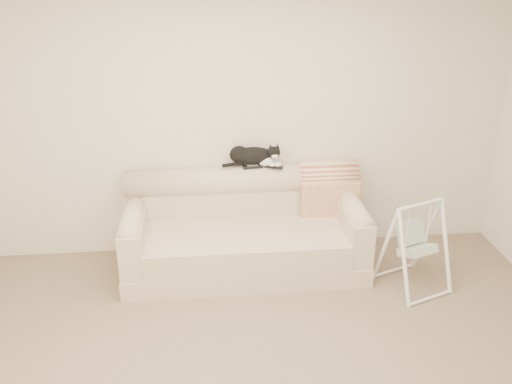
% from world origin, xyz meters
% --- Properties ---
extents(ground_plane, '(5.00, 5.00, 0.00)m').
position_xyz_m(ground_plane, '(0.00, 0.00, 0.00)').
color(ground_plane, '#73614C').
rests_on(ground_plane, ground).
extents(room_shell, '(5.04, 4.04, 2.60)m').
position_xyz_m(room_shell, '(0.00, 0.00, 1.53)').
color(room_shell, beige).
rests_on(room_shell, ground).
extents(sofa, '(2.20, 0.93, 0.90)m').
position_xyz_m(sofa, '(-0.04, 1.62, 0.35)').
color(sofa, tan).
rests_on(sofa, ground).
extents(remote_a, '(0.18, 0.07, 0.03)m').
position_xyz_m(remote_a, '(0.06, 1.83, 0.91)').
color(remote_a, black).
rests_on(remote_a, sofa).
extents(remote_b, '(0.18, 0.11, 0.02)m').
position_xyz_m(remote_b, '(0.26, 1.81, 0.91)').
color(remote_b, black).
rests_on(remote_b, sofa).
extents(tuxedo_cat, '(0.55, 0.23, 0.22)m').
position_xyz_m(tuxedo_cat, '(0.07, 1.87, 1.00)').
color(tuxedo_cat, black).
rests_on(tuxedo_cat, sofa).
extents(throw_blanket, '(0.55, 0.38, 0.58)m').
position_xyz_m(throw_blanket, '(0.78, 1.84, 0.72)').
color(throw_blanket, '#BA532F').
rests_on(throw_blanket, sofa).
extents(baby_swing, '(0.65, 0.67, 0.82)m').
position_xyz_m(baby_swing, '(1.41, 1.10, 0.41)').
color(baby_swing, white).
rests_on(baby_swing, ground).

